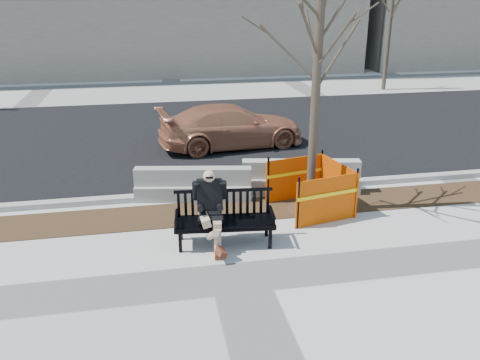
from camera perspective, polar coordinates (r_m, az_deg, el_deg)
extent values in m
plane|color=beige|center=(8.17, -0.10, -11.26)|extent=(120.00, 120.00, 0.00)
cube|color=#47301C|center=(10.43, -2.75, -3.71)|extent=(40.00, 1.20, 0.02)
cube|color=black|center=(16.24, -5.87, 5.32)|extent=(60.00, 10.40, 0.01)
cube|color=#9E9B93|center=(11.27, -3.44, -1.47)|extent=(60.00, 0.25, 0.12)
imported|color=#B46D4A|center=(14.87, -0.97, 3.94)|extent=(4.54, 2.34, 1.26)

